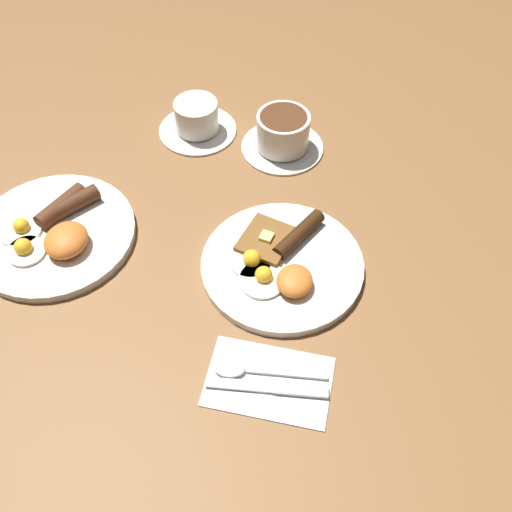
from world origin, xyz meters
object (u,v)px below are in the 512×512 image
teacup_far (197,119)px  spoon (242,369)px  breakfast_plate_near (281,263)px  knife (274,388)px  teacup_near (283,134)px  breakfast_plate_far (55,232)px

teacup_far → spoon: bearing=-155.9°
teacup_far → breakfast_plate_near: bearing=-141.7°
teacup_far → knife: teacup_far is taller
breakfast_plate_near → knife: bearing=-170.1°
teacup_far → spoon: 0.53m
teacup_near → teacup_far: 0.17m
knife → teacup_near: bearing=-87.3°
breakfast_plate_far → knife: bearing=-113.9°
breakfast_plate_far → spoon: 0.40m
breakfast_plate_far → spoon: breakfast_plate_far is taller
teacup_near → breakfast_plate_far: bearing=134.1°
breakfast_plate_near → spoon: breakfast_plate_near is taller
teacup_far → spoon: size_ratio=0.93×
teacup_far → breakfast_plate_far: bearing=155.1°
teacup_near → spoon: size_ratio=0.96×
breakfast_plate_far → teacup_far: bearing=-24.9°
breakfast_plate_near → teacup_far: (0.29, 0.23, 0.02)m
breakfast_plate_far → spoon: (-0.17, -0.37, -0.00)m
breakfast_plate_near → spoon: 0.19m
spoon → knife: bearing=153.3°
breakfast_plate_near → breakfast_plate_far: size_ratio=0.96×
knife → spoon: 0.05m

